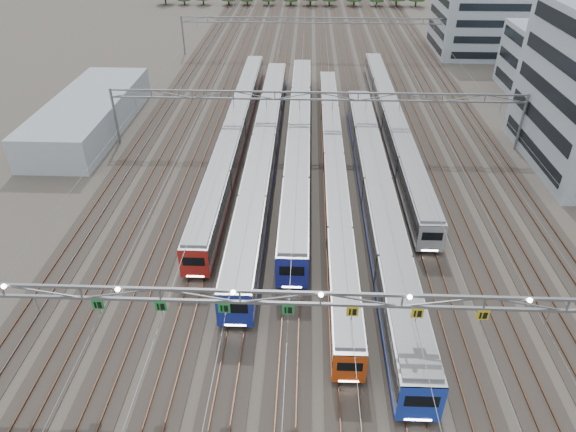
{
  "coord_description": "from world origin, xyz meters",
  "views": [
    {
      "loc": [
        -1.22,
        -26.56,
        31.41
      ],
      "look_at": [
        -2.89,
        16.18,
        3.5
      ],
      "focal_mm": 32.0,
      "sensor_mm": 36.0,
      "label": 1
    }
  ],
  "objects_px": {
    "gantry_near": "(320,302)",
    "west_shed": "(90,114)",
    "train_d": "(334,164)",
    "depot_bldg_north": "(489,23)",
    "train_f": "(392,121)",
    "gantry_mid": "(316,103)",
    "train_a": "(236,129)",
    "train_b": "(264,147)",
    "depot_bldg_mid": "(554,62)",
    "gantry_far": "(315,25)",
    "train_c": "(299,136)",
    "train_e": "(376,192)"
  },
  "relations": [
    {
      "from": "train_b",
      "to": "west_shed",
      "type": "distance_m",
      "value": 28.76
    },
    {
      "from": "gantry_near",
      "to": "gantry_far",
      "type": "distance_m",
      "value": 85.12
    },
    {
      "from": "train_d",
      "to": "depot_bldg_north",
      "type": "height_order",
      "value": "depot_bldg_north"
    },
    {
      "from": "train_c",
      "to": "train_b",
      "type": "bearing_deg",
      "value": -140.46
    },
    {
      "from": "gantry_mid",
      "to": "gantry_far",
      "type": "relative_size",
      "value": 1.0
    },
    {
      "from": "train_a",
      "to": "train_d",
      "type": "distance_m",
      "value": 16.59
    },
    {
      "from": "train_b",
      "to": "depot_bldg_mid",
      "type": "xyz_separation_m",
      "value": [
        47.69,
        28.44,
        3.27
      ]
    },
    {
      "from": "gantry_mid",
      "to": "train_f",
      "type": "bearing_deg",
      "value": 20.8
    },
    {
      "from": "train_d",
      "to": "west_shed",
      "type": "relative_size",
      "value": 2.16
    },
    {
      "from": "gantry_far",
      "to": "depot_bldg_north",
      "type": "height_order",
      "value": "depot_bldg_north"
    },
    {
      "from": "train_f",
      "to": "west_shed",
      "type": "xyz_separation_m",
      "value": [
        -44.93,
        0.44,
        0.31
      ]
    },
    {
      "from": "gantry_near",
      "to": "west_shed",
      "type": "distance_m",
      "value": 56.24
    },
    {
      "from": "depot_bldg_north",
      "to": "gantry_mid",
      "type": "bearing_deg",
      "value": -127.06
    },
    {
      "from": "train_c",
      "to": "gantry_mid",
      "type": "bearing_deg",
      "value": 36.58
    },
    {
      "from": "gantry_mid",
      "to": "train_e",
      "type": "bearing_deg",
      "value": -68.05
    },
    {
      "from": "train_b",
      "to": "train_e",
      "type": "distance_m",
      "value": 17.65
    },
    {
      "from": "gantry_far",
      "to": "train_a",
      "type": "bearing_deg",
      "value": -104.19
    },
    {
      "from": "train_a",
      "to": "train_e",
      "type": "bearing_deg",
      "value": -43.78
    },
    {
      "from": "train_c",
      "to": "depot_bldg_mid",
      "type": "xyz_separation_m",
      "value": [
        43.19,
        24.72,
        3.3
      ]
    },
    {
      "from": "train_f",
      "to": "train_a",
      "type": "bearing_deg",
      "value": -170.49
    },
    {
      "from": "depot_bldg_north",
      "to": "train_f",
      "type": "bearing_deg",
      "value": -120.01
    },
    {
      "from": "gantry_mid",
      "to": "depot_bldg_north",
      "type": "bearing_deg",
      "value": 52.94
    },
    {
      "from": "train_b",
      "to": "depot_bldg_north",
      "type": "relative_size",
      "value": 2.82
    },
    {
      "from": "train_a",
      "to": "gantry_far",
      "type": "distance_m",
      "value": 46.1
    },
    {
      "from": "train_d",
      "to": "train_f",
      "type": "bearing_deg",
      "value": 56.15
    },
    {
      "from": "train_a",
      "to": "train_e",
      "type": "height_order",
      "value": "train_e"
    },
    {
      "from": "gantry_mid",
      "to": "depot_bldg_mid",
      "type": "height_order",
      "value": "depot_bldg_mid"
    },
    {
      "from": "train_c",
      "to": "depot_bldg_north",
      "type": "relative_size",
      "value": 2.71
    },
    {
      "from": "gantry_near",
      "to": "depot_bldg_mid",
      "type": "distance_m",
      "value": 75.32
    },
    {
      "from": "train_a",
      "to": "gantry_near",
      "type": "distance_m",
      "value": 42.43
    },
    {
      "from": "depot_bldg_mid",
      "to": "depot_bldg_north",
      "type": "relative_size",
      "value": 0.73
    },
    {
      "from": "train_f",
      "to": "depot_bldg_mid",
      "type": "xyz_separation_m",
      "value": [
        29.69,
        18.78,
        3.46
      ]
    },
    {
      "from": "train_b",
      "to": "depot_bldg_north",
      "type": "height_order",
      "value": "depot_bldg_north"
    },
    {
      "from": "train_c",
      "to": "depot_bldg_north",
      "type": "height_order",
      "value": "depot_bldg_north"
    },
    {
      "from": "train_f",
      "to": "depot_bldg_north",
      "type": "height_order",
      "value": "depot_bldg_north"
    },
    {
      "from": "train_e",
      "to": "west_shed",
      "type": "relative_size",
      "value": 1.87
    },
    {
      "from": "train_d",
      "to": "depot_bldg_north",
      "type": "relative_size",
      "value": 2.95
    },
    {
      "from": "train_d",
      "to": "depot_bldg_mid",
      "type": "bearing_deg",
      "value": 39.77
    },
    {
      "from": "train_a",
      "to": "gantry_near",
      "type": "xyz_separation_m",
      "value": [
        11.2,
        -40.62,
        5.01
      ]
    },
    {
      "from": "gantry_mid",
      "to": "gantry_far",
      "type": "xyz_separation_m",
      "value": [
        0.0,
        45.0,
        0.0
      ]
    },
    {
      "from": "train_f",
      "to": "gantry_mid",
      "type": "relative_size",
      "value": 1.05
    },
    {
      "from": "train_c",
      "to": "train_d",
      "type": "distance_m",
      "value": 8.73
    },
    {
      "from": "train_d",
      "to": "train_f",
      "type": "distance_m",
      "value": 16.16
    },
    {
      "from": "train_c",
      "to": "train_a",
      "type": "bearing_deg",
      "value": 166.43
    },
    {
      "from": "train_a",
      "to": "train_f",
      "type": "bearing_deg",
      "value": 9.51
    },
    {
      "from": "gantry_mid",
      "to": "depot_bldg_mid",
      "type": "xyz_separation_m",
      "value": [
        40.94,
        23.05,
        -0.87
      ]
    },
    {
      "from": "gantry_mid",
      "to": "west_shed",
      "type": "xyz_separation_m",
      "value": [
        -33.68,
        4.71,
        -4.02
      ]
    },
    {
      "from": "gantry_far",
      "to": "train_c",
      "type": "bearing_deg",
      "value": -92.76
    },
    {
      "from": "train_a",
      "to": "train_f",
      "type": "xyz_separation_m",
      "value": [
        22.5,
        3.77,
        -0.02
      ]
    },
    {
      "from": "gantry_mid",
      "to": "gantry_far",
      "type": "height_order",
      "value": "same"
    }
  ]
}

